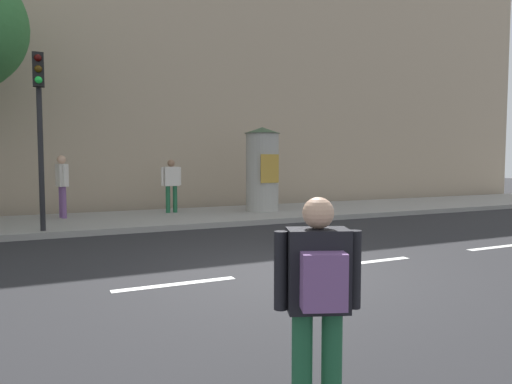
# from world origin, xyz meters

# --- Properties ---
(ground_plane) EXTENTS (80.00, 80.00, 0.00)m
(ground_plane) POSITION_xyz_m (0.00, 0.00, 0.00)
(ground_plane) COLOR #232326
(sidewalk_curb) EXTENTS (36.00, 4.00, 0.15)m
(sidewalk_curb) POSITION_xyz_m (0.00, 7.00, 0.07)
(sidewalk_curb) COLOR gray
(sidewalk_curb) RESTS_ON ground_plane
(lane_markings) EXTENTS (25.80, 0.16, 0.01)m
(lane_markings) POSITION_xyz_m (-0.00, 0.00, 0.00)
(lane_markings) COLOR silver
(lane_markings) RESTS_ON ground_plane
(building_backdrop) EXTENTS (36.00, 5.00, 11.03)m
(building_backdrop) POSITION_xyz_m (0.00, 12.00, 5.52)
(building_backdrop) COLOR tan
(building_backdrop) RESTS_ON ground_plane
(traffic_light) EXTENTS (0.24, 0.45, 4.04)m
(traffic_light) POSITION_xyz_m (-3.41, 5.24, 2.88)
(traffic_light) COLOR black
(traffic_light) RESTS_ON sidewalk_curb
(poster_column) EXTENTS (1.16, 1.16, 2.71)m
(poster_column) POSITION_xyz_m (3.11, 7.10, 1.52)
(poster_column) COLOR #9E9B93
(poster_column) RESTS_ON sidewalk_curb
(pedestrian_in_red_top) EXTENTS (0.55, 0.48, 1.54)m
(pedestrian_in_red_top) POSITION_xyz_m (-1.79, -3.87, 0.91)
(pedestrian_in_red_top) COLOR #1E5938
(pedestrian_in_red_top) RESTS_ON ground_plane
(pedestrian_with_backpack) EXTENTS (0.34, 0.67, 1.78)m
(pedestrian_with_backpack) POSITION_xyz_m (-2.88, 7.78, 1.22)
(pedestrian_with_backpack) COLOR #724C84
(pedestrian_with_backpack) RESTS_ON sidewalk_curb
(pedestrian_near_pole) EXTENTS (0.64, 0.27, 1.67)m
(pedestrian_near_pole) POSITION_xyz_m (0.28, 7.79, 1.13)
(pedestrian_near_pole) COLOR #1E5938
(pedestrian_near_pole) RESTS_ON sidewalk_curb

